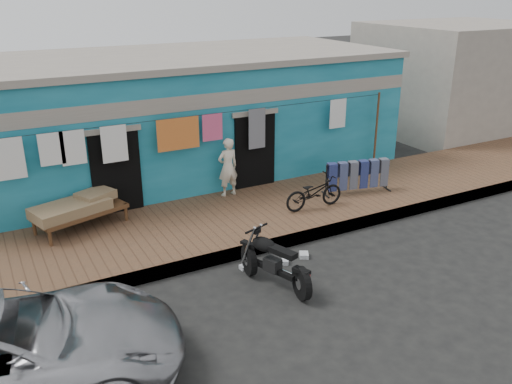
% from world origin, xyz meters
% --- Properties ---
extents(ground, '(80.00, 80.00, 0.00)m').
position_xyz_m(ground, '(0.00, 0.00, 0.00)').
color(ground, black).
rests_on(ground, ground).
extents(sidewalk, '(28.00, 3.00, 0.25)m').
position_xyz_m(sidewalk, '(0.00, 3.00, 0.12)').
color(sidewalk, brown).
rests_on(sidewalk, ground).
extents(curb, '(28.00, 0.10, 0.25)m').
position_xyz_m(curb, '(0.00, 1.55, 0.12)').
color(curb, gray).
rests_on(curb, ground).
extents(building, '(12.20, 5.20, 3.36)m').
position_xyz_m(building, '(-0.00, 6.99, 1.69)').
color(building, '#156780').
rests_on(building, ground).
extents(neighbor_right, '(6.00, 5.00, 3.80)m').
position_xyz_m(neighbor_right, '(11.00, 7.00, 1.90)').
color(neighbor_right, '#9E9384').
rests_on(neighbor_right, ground).
extents(clothesline, '(10.06, 0.06, 2.10)m').
position_xyz_m(clothesline, '(-0.94, 4.25, 1.81)').
color(clothesline, brown).
rests_on(clothesline, sidewalk).
extents(seated_person, '(0.54, 0.38, 1.44)m').
position_xyz_m(seated_person, '(0.42, 4.20, 0.97)').
color(seated_person, beige).
rests_on(seated_person, sidewalk).
extents(bicycle, '(1.46, 0.54, 0.94)m').
position_xyz_m(bicycle, '(1.79, 2.52, 0.72)').
color(bicycle, black).
rests_on(bicycle, sidewalk).
extents(motorcycle, '(1.51, 1.91, 1.02)m').
position_xyz_m(motorcycle, '(-0.53, 0.33, 0.51)').
color(motorcycle, black).
rests_on(motorcycle, ground).
extents(charpoy, '(2.49, 2.03, 0.66)m').
position_xyz_m(charpoy, '(-3.14, 3.97, 0.58)').
color(charpoy, brown).
rests_on(charpoy, sidewalk).
extents(jeans_rack, '(1.89, 1.08, 0.84)m').
position_xyz_m(jeans_rack, '(3.30, 2.86, 0.67)').
color(jeans_rack, black).
rests_on(jeans_rack, sidewalk).
extents(litter_a, '(0.20, 0.16, 0.08)m').
position_xyz_m(litter_a, '(-0.71, 1.13, 0.04)').
color(litter_a, silver).
rests_on(litter_a, ground).
extents(litter_b, '(0.20, 0.21, 0.09)m').
position_xyz_m(litter_b, '(0.07, 0.94, 0.04)').
color(litter_b, silver).
rests_on(litter_b, ground).
extents(litter_c, '(0.26, 0.28, 0.09)m').
position_xyz_m(litter_c, '(0.54, 0.99, 0.04)').
color(litter_c, silver).
rests_on(litter_c, ground).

